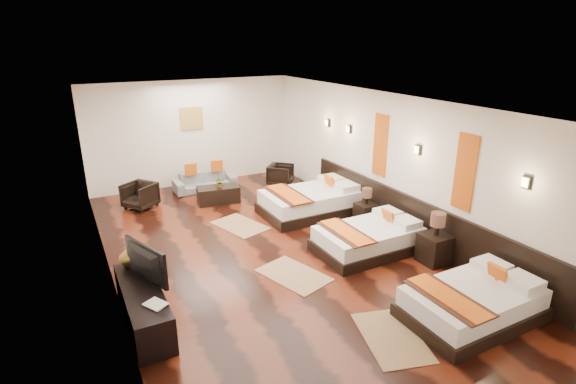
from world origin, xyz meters
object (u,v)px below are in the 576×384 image
nightstand_a (435,245)px  bed_mid (369,238)px  table_plant (220,182)px  book (149,308)px  sofa (205,181)px  armchair_right (281,175)px  bed_far (311,201)px  figurine (130,255)px  armchair_left (140,195)px  tv_console (143,306)px  bed_near (473,302)px  coffee_table (218,194)px  tv (140,264)px  nightstand_b (366,211)px

nightstand_a → bed_mid: bearing=129.3°
nightstand_a → table_plant: nightstand_a is taller
bed_mid → book: 4.29m
sofa → armchair_right: size_ratio=2.55×
nightstand_a → armchair_right: size_ratio=1.50×
bed_far → sofa: size_ratio=1.36×
book → figurine: bearing=90.0°
nightstand_a → armchair_left: bearing=128.4°
tv_console → book: bearing=-90.0°
armchair_right → bed_near: bearing=-139.4°
bed_far → sofa: 3.18m
sofa → armchair_left: armchair_left is taller
tv_console → armchair_left: size_ratio=2.68×
bed_far → coffee_table: 2.34m
bed_mid → book: bed_mid is taller
tv → nightstand_b: bearing=-97.3°
nightstand_a → book: 4.95m
sofa → bed_far: bearing=-58.5°
bed_mid → armchair_right: bearing=85.9°
bed_near → armchair_left: bearing=116.8°
nightstand_b → armchair_right: bearing=97.9°
figurine → armchair_left: (0.79, 3.89, -0.42)m
tv → sofa: size_ratio=0.59×
tv → armchair_left: (0.74, 4.45, -0.52)m
nightstand_b → coffee_table: 3.62m
nightstand_b → tv: (-4.89, -1.21, 0.55)m
nightstand_b → sofa: (-2.40, 3.77, -0.04)m
bed_far → nightstand_a: nightstand_a is taller
bed_mid → armchair_right: bed_mid is taller
table_plant → tv_console: bearing=-122.5°
sofa → coffee_table: size_ratio=1.61×
coffee_table → table_plant: bearing=-70.0°
sofa → book: bearing=-113.8°
bed_mid → armchair_left: (-3.40, 4.32, 0.05)m
bed_near → nightstand_a: nightstand_a is taller
tv → armchair_right: size_ratio=1.51×
book → armchair_left: size_ratio=0.42×
sofa → tv: bearing=-116.5°
figurine → sofa: 5.12m
tv → book: 0.78m
bed_mid → armchair_right: (0.31, 4.28, 0.03)m
nightstand_a → table_plant: size_ratio=3.65×
tv_console → armchair_right: 6.44m
bed_near → tv_console: bearing=153.7°
bed_mid → table_plant: size_ratio=7.45×
bed_near → book: bed_near is taller
armchair_right → table_plant: 2.02m
book → table_plant: table_plant is taller
sofa → bed_near: bearing=-77.0°
tv_console → tv: 0.59m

